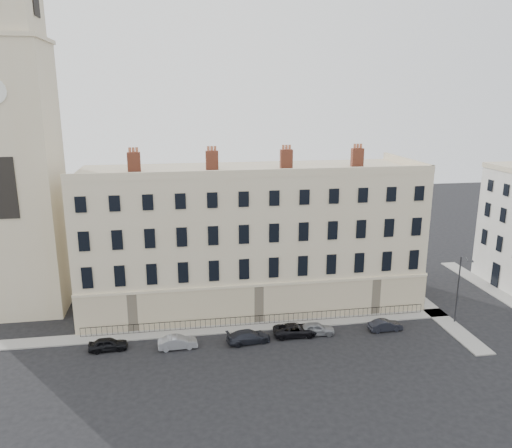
# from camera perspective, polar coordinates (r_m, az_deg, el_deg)

# --- Properties ---
(ground) EXTENTS (160.00, 160.00, 0.00)m
(ground) POSITION_cam_1_polar(r_m,az_deg,el_deg) (48.38, 8.78, -13.59)
(ground) COLOR black
(ground) RESTS_ON ground
(terrace) EXTENTS (36.22, 12.22, 17.00)m
(terrace) POSITION_cam_1_polar(r_m,az_deg,el_deg) (55.11, -0.67, -1.44)
(terrace) COLOR beige
(terrace) RESTS_ON ground
(church_tower) EXTENTS (8.00, 8.13, 44.00)m
(church_tower) POSITION_cam_1_polar(r_m,az_deg,el_deg) (56.87, -26.08, 9.05)
(church_tower) COLOR beige
(church_tower) RESTS_ON ground
(pavement_terrace) EXTENTS (48.00, 2.00, 0.12)m
(pavement_terrace) POSITION_cam_1_polar(r_m,az_deg,el_deg) (50.88, -4.03, -11.88)
(pavement_terrace) COLOR gray
(pavement_terrace) RESTS_ON ground
(pavement_east_return) EXTENTS (2.00, 24.00, 0.12)m
(pavement_east_return) POSITION_cam_1_polar(r_m,az_deg,el_deg) (59.83, 18.43, -8.45)
(pavement_east_return) COLOR gray
(pavement_east_return) RESTS_ON ground
(pavement_adjacent) EXTENTS (2.00, 20.00, 0.12)m
(pavement_adjacent) POSITION_cam_1_polar(r_m,az_deg,el_deg) (66.45, 25.36, -6.82)
(pavement_adjacent) COLOR gray
(pavement_adjacent) RESTS_ON ground
(railings) EXTENTS (35.00, 0.04, 0.96)m
(railings) POSITION_cam_1_polar(r_m,az_deg,el_deg) (51.48, 0.44, -10.90)
(railings) COLOR black
(railings) RESTS_ON ground
(car_a) EXTENTS (3.56, 1.60, 1.19)m
(car_a) POSITION_cam_1_polar(r_m,az_deg,el_deg) (48.77, -16.55, -13.03)
(car_a) COLOR black
(car_a) RESTS_ON ground
(car_b) EXTENTS (3.66, 1.42, 1.19)m
(car_b) POSITION_cam_1_polar(r_m,az_deg,el_deg) (47.71, -8.95, -13.21)
(car_b) COLOR gray
(car_b) RESTS_ON ground
(car_c) EXTENTS (4.35, 2.22, 1.21)m
(car_c) POSITION_cam_1_polar(r_m,az_deg,el_deg) (48.16, -0.86, -12.73)
(car_c) COLOR #1F212A
(car_c) RESTS_ON ground
(car_d) EXTENTS (4.32, 2.03, 1.19)m
(car_d) POSITION_cam_1_polar(r_m,az_deg,el_deg) (49.52, 4.51, -11.98)
(car_d) COLOR black
(car_d) RESTS_ON ground
(car_e) EXTENTS (3.70, 1.73, 1.23)m
(car_e) POSITION_cam_1_polar(r_m,az_deg,el_deg) (49.92, 6.87, -11.79)
(car_e) COLOR gray
(car_e) RESTS_ON ground
(car_f) EXTENTS (3.40, 1.32, 1.11)m
(car_f) POSITION_cam_1_polar(r_m,az_deg,el_deg) (51.98, 14.56, -11.14)
(car_f) COLOR black
(car_f) RESTS_ON ground
(streetlamp) EXTENTS (0.74, 1.45, 7.13)m
(streetlamp) POSITION_cam_1_polar(r_m,az_deg,el_deg) (54.52, 22.18, -6.66)
(streetlamp) COLOR #2F2F34
(streetlamp) RESTS_ON ground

